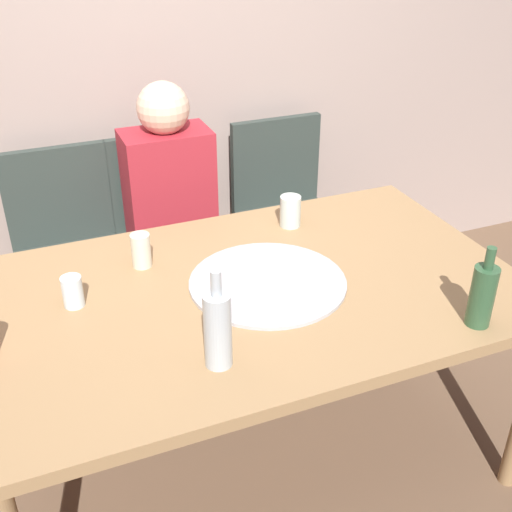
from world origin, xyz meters
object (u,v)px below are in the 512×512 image
Objects in this scene: dining_table at (251,305)px; tumbler_near at (141,250)px; beer_bottle at (218,328)px; chair_left at (68,244)px; wine_bottle at (482,295)px; wine_glass at (290,211)px; chair_middle at (169,226)px; chair_right at (285,205)px; tumbler_far at (73,292)px; guest_in_sweater at (176,214)px; pizza_tray at (268,283)px.

tumbler_near is at bearing 137.01° from dining_table.
beer_bottle reaches higher than chair_left.
wine_bottle reaches higher than wine_glass.
dining_table is 0.70m from wine_bottle.
chair_middle is (0.26, 0.65, -0.27)m from tumbler_near.
chair_right is (0.54, 0.92, -0.15)m from dining_table.
guest_in_sweater reaches higher than tumbler_far.
chair_middle is 0.57m from chair_right.
dining_table is 0.47m from wine_glass.
guest_in_sweater is (-0.08, 0.77, -0.09)m from pizza_tray.
guest_in_sweater is (-0.56, 1.19, -0.19)m from wine_bottle.
tumbler_near is at bearing 68.67° from chair_middle.
wine_bottle is at bearing -41.58° from pizza_tray.
guest_in_sweater is (-0.57, -0.15, 0.13)m from chair_right.
wine_glass is 0.10× the size of guest_in_sweater.
beer_bottle reaches higher than wine_bottle.
pizza_tray is 4.31× the size of tumbler_near.
tumbler_near is (-0.28, 0.26, 0.12)m from dining_table.
chair_right is at bearing -165.11° from guest_in_sweater.
chair_left is 1.00× the size of chair_right.
wine_bottle is at bearing -38.49° from dining_table.
chair_middle is (-0.32, 0.57, -0.27)m from wine_glass.
tumbler_far is 0.11× the size of chair_middle.
chair_right is (1.01, 0.00, 0.00)m from chair_left.
chair_middle reaches higher than dining_table.
wine_glass is (0.58, 0.08, 0.00)m from tumbler_near.
guest_in_sweater reaches higher than pizza_tray.
pizza_tray is 0.42m from beer_bottle.
beer_bottle is at bearing -124.69° from dining_table.
pizza_tray is at bearing 95.23° from chair_middle.
chair_left is 0.48m from guest_in_sweater.
chair_middle is (0.44, 0.00, 0.00)m from chair_left.
chair_left is at bearing 126.63° from wine_bottle.
chair_right is at bearing -180.00° from chair_middle.
beer_bottle is (-0.27, -0.31, 0.11)m from pizza_tray.
chair_middle is at bearing 119.20° from wine_glass.
beer_bottle is 0.32× the size of chair_middle.
dining_table is at bearing 55.31° from beer_bottle.
dining_table is 1.07m from chair_right.
wine_bottle is 1.18m from tumbler_far.
beer_bottle reaches higher than dining_table.
tumbler_far is at bearing 153.20° from wine_bottle.
pizza_tray is 4.30× the size of wine_glass.
beer_bottle is 2.45× the size of wine_glass.
chair_right reaches higher than tumbler_near.
chair_right is at bearing 66.54° from wine_glass.
beer_bottle is 2.46× the size of tumbler_near.
wine_glass is 0.13× the size of chair_middle.
dining_table is at bearing 141.51° from wine_bottle.
chair_left is (-0.52, 0.92, -0.22)m from pizza_tray.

